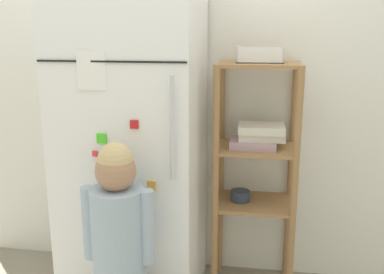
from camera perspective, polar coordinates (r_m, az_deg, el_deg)
The scene contains 5 objects.
kitchen_wall_back at distance 2.55m, azimuth -1.85°, elevation 7.50°, with size 2.59×0.03×2.31m, color silver.
refrigerator at distance 2.29m, azimuth -7.47°, elevation 0.31°, with size 0.68×0.68×1.81m.
child_standing at distance 1.96m, azimuth -9.51°, elevation -11.84°, with size 0.32×0.24×0.99m.
pantry_shelf_unit at distance 2.38m, azimuth 8.26°, elevation -2.27°, with size 0.44×0.34×1.27m.
fruit_bin at distance 2.29m, azimuth 8.71°, elevation 10.37°, with size 0.23×0.16×0.08m.
Camera 1 is at (0.48, -2.11, 1.44)m, focal length 41.18 mm.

